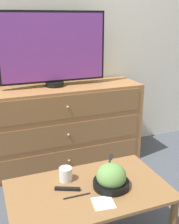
% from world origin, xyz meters
% --- Properties ---
extents(ground_plane, '(12.00, 12.00, 0.00)m').
position_xyz_m(ground_plane, '(0.00, 0.00, 0.00)').
color(ground_plane, '#474C56').
extents(wall_back, '(12.00, 0.05, 2.60)m').
position_xyz_m(wall_back, '(0.00, 0.03, 1.30)').
color(wall_back, silver).
rests_on(wall_back, ground_plane).
extents(dresser, '(1.55, 0.47, 0.79)m').
position_xyz_m(dresser, '(0.14, -0.26, 0.40)').
color(dresser, '#9E6B3D').
rests_on(dresser, ground_plane).
extents(tv, '(0.99, 0.17, 0.67)m').
position_xyz_m(tv, '(0.10, -0.21, 1.14)').
color(tv, black).
rests_on(tv, dresser).
extents(coffee_table, '(0.97, 0.58, 0.42)m').
position_xyz_m(coffee_table, '(-0.01, -1.37, 0.36)').
color(coffee_table, olive).
rests_on(coffee_table, ground_plane).
extents(takeout_bowl, '(0.22, 0.22, 0.19)m').
position_xyz_m(takeout_bowl, '(0.13, -1.40, 0.48)').
color(takeout_bowl, black).
rests_on(takeout_bowl, coffee_table).
extents(drink_cup, '(0.08, 0.08, 0.09)m').
position_xyz_m(drink_cup, '(-0.11, -1.23, 0.46)').
color(drink_cup, beige).
rests_on(drink_cup, coffee_table).
extents(napkin, '(0.14, 0.14, 0.00)m').
position_xyz_m(napkin, '(0.02, -1.53, 0.42)').
color(napkin, silver).
rests_on(napkin, coffee_table).
extents(knife, '(0.16, 0.01, 0.01)m').
position_xyz_m(knife, '(-0.10, -1.42, 0.42)').
color(knife, black).
rests_on(knife, coffee_table).
extents(remote_control, '(0.15, 0.08, 0.02)m').
position_xyz_m(remote_control, '(-0.13, -1.34, 0.43)').
color(remote_control, black).
rests_on(remote_control, coffee_table).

